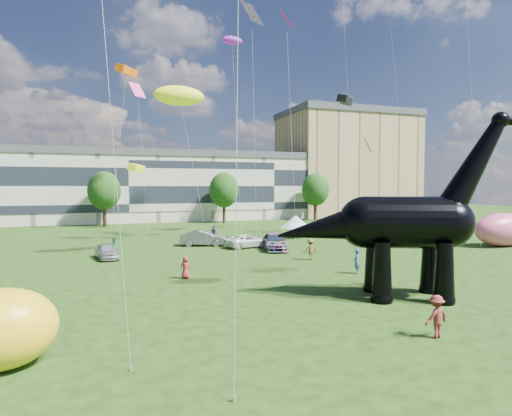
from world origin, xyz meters
name	(u,v)px	position (x,y,z in m)	size (l,w,h in m)	color
ground	(333,306)	(0.00, 0.00, 0.00)	(220.00, 220.00, 0.00)	#16330C
terrace_row	(127,189)	(-8.00, 62.00, 6.00)	(78.00, 11.00, 12.00)	beige
apartment_block	(346,166)	(40.00, 65.00, 11.00)	(28.00, 18.00, 22.00)	tan
tree_mid_left	(104,187)	(-12.00, 53.00, 6.29)	(5.20, 5.20, 9.44)	#382314
tree_mid_right	(224,187)	(8.00, 53.00, 6.29)	(5.20, 5.20, 9.44)	#382314
tree_far_right	(315,187)	(26.00, 53.00, 6.29)	(5.20, 5.20, 9.44)	#382314
dinosaur_sculpture	(397,226)	(4.53, 0.54, 4.23)	(13.26, 7.37, 11.19)	black
car_silver	(107,251)	(-11.65, 20.03, 0.71)	(1.67, 4.15, 1.42)	silver
car_grey	(203,238)	(-1.68, 25.36, 0.82)	(1.74, 5.00, 1.65)	slate
car_white	(248,241)	(2.51, 22.64, 0.69)	(2.28, 4.93, 1.37)	white
car_dark	(275,242)	(4.60, 20.12, 0.81)	(2.28, 5.61, 1.63)	#595960
gazebo_near	(296,222)	(10.96, 28.95, 1.98)	(5.21, 5.21, 2.82)	silver
gazebo_far	(340,221)	(19.07, 31.87, 1.68)	(4.50, 4.50, 2.39)	white
inflatable_pink	(503,230)	(28.87, 14.40, 1.81)	(7.26, 3.63, 3.63)	#E75983
inflatable_yellow	(2,329)	(-15.16, -3.15, 1.45)	(3.78, 2.91, 2.91)	yellow
visitors	(243,250)	(-0.33, 15.27, 0.89)	(52.16, 38.02, 1.88)	black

